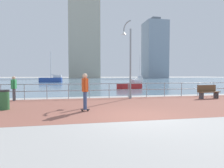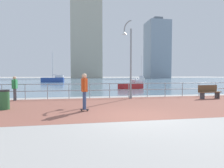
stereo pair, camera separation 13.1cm
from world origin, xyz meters
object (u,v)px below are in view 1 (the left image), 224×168
sailboat_yellow (52,79)px  bystander (14,87)px  sailboat_blue (131,85)px  lamppost (128,56)px  skateboarder (85,89)px  trash_bin (4,100)px  sailboat_red (140,79)px  park_bench (208,91)px

sailboat_yellow → bystander: bearing=-87.4°
sailboat_blue → lamppost: bearing=-107.5°
skateboarder → trash_bin: skateboarder is taller
lamppost → sailboat_yellow: bearing=106.2°
trash_bin → sailboat_yellow: 33.26m
bystander → sailboat_red: sailboat_red is taller
lamppost → bystander: (-7.39, 0.13, -2.06)m
trash_bin → sailboat_blue: bearing=50.1°
lamppost → bystander: bearing=179.0°
trash_bin → bystander: bearing=99.4°
bystander → sailboat_red: (18.29, 28.94, -0.33)m
lamppost → skateboarder: (-3.17, -4.16, -1.94)m
skateboarder → lamppost: bearing=52.6°
skateboarder → sailboat_yellow: size_ratio=0.25×
lamppost → skateboarder: bearing=-127.4°
lamppost → park_bench: lamppost is taller
park_bench → sailboat_red: bearing=79.7°
sailboat_yellow → skateboarder: bearing=-80.7°
skateboarder → sailboat_blue: (5.76, 12.37, -0.59)m
bystander → sailboat_blue: (9.97, 8.08, -0.47)m
lamppost → sailboat_red: bearing=69.4°
lamppost → sailboat_yellow: sailboat_yellow is taller
lamppost → park_bench: size_ratio=3.25×
sailboat_red → trash_bin: bearing=-118.9°
sailboat_yellow → sailboat_red: bearing=-3.1°
trash_bin → sailboat_yellow: bearing=93.3°
trash_bin → park_bench: (12.26, 1.99, 0.01)m
sailboat_blue → sailboat_yellow: bearing=117.4°
sailboat_yellow → trash_bin: bearing=-86.7°
lamppost → sailboat_blue: bearing=72.5°
lamppost → park_bench: (5.41, -1.10, -2.47)m
lamppost → skateboarder: size_ratio=3.16×
lamppost → sailboat_blue: (2.58, 8.21, -2.53)m
bystander → sailboat_blue: bearing=39.0°
sailboat_red → sailboat_blue: size_ratio=1.33×
lamppost → trash_bin: size_ratio=5.74×
skateboarder → trash_bin: bearing=163.8°
lamppost → sailboat_yellow: size_ratio=0.80×
park_bench → sailboat_yellow: 34.28m
trash_bin → sailboat_red: bearing=61.1°
park_bench → sailboat_red: (5.50, 30.16, 0.09)m
lamppost → bystander: 7.67m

